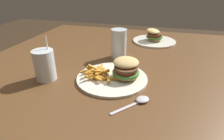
{
  "coord_description": "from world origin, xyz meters",
  "views": [
    {
      "loc": [
        0.2,
        -0.86,
        1.12
      ],
      "look_at": [
        0.02,
        -0.21,
        0.79
      ],
      "focal_mm": 30.0,
      "sensor_mm": 36.0,
      "label": 1
    }
  ],
  "objects_px": {
    "spoon": "(141,100)",
    "meal_plate_far": "(154,38)",
    "juice_glass": "(45,66)",
    "meal_plate_near": "(117,74)",
    "beer_glass": "(119,44)"
  },
  "relations": [
    {
      "from": "beer_glass",
      "to": "spoon",
      "type": "height_order",
      "value": "beer_glass"
    },
    {
      "from": "spoon",
      "to": "meal_plate_far",
      "type": "relative_size",
      "value": 0.48
    },
    {
      "from": "meal_plate_near",
      "to": "spoon",
      "type": "height_order",
      "value": "meal_plate_near"
    },
    {
      "from": "meal_plate_near",
      "to": "spoon",
      "type": "xyz_separation_m",
      "value": [
        0.12,
        -0.13,
        -0.02
      ]
    },
    {
      "from": "spoon",
      "to": "juice_glass",
      "type": "bearing_deg",
      "value": 122.89
    },
    {
      "from": "beer_glass",
      "to": "juice_glass",
      "type": "xyz_separation_m",
      "value": [
        -0.23,
        -0.31,
        -0.01
      ]
    },
    {
      "from": "juice_glass",
      "to": "spoon",
      "type": "bearing_deg",
      "value": -8.06
    },
    {
      "from": "meal_plate_near",
      "to": "juice_glass",
      "type": "bearing_deg",
      "value": -164.88
    },
    {
      "from": "juice_glass",
      "to": "meal_plate_far",
      "type": "relative_size",
      "value": 0.64
    },
    {
      "from": "meal_plate_near",
      "to": "meal_plate_far",
      "type": "xyz_separation_m",
      "value": [
        0.11,
        0.55,
        -0.0
      ]
    },
    {
      "from": "beer_glass",
      "to": "spoon",
      "type": "relative_size",
      "value": 1.12
    },
    {
      "from": "meal_plate_near",
      "to": "beer_glass",
      "type": "bearing_deg",
      "value": 102.05
    },
    {
      "from": "juice_glass",
      "to": "spoon",
      "type": "height_order",
      "value": "juice_glass"
    },
    {
      "from": "juice_glass",
      "to": "spoon",
      "type": "xyz_separation_m",
      "value": [
        0.39,
        -0.06,
        -0.05
      ]
    },
    {
      "from": "meal_plate_near",
      "to": "beer_glass",
      "type": "xyz_separation_m",
      "value": [
        -0.05,
        0.23,
        0.05
      ]
    }
  ]
}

